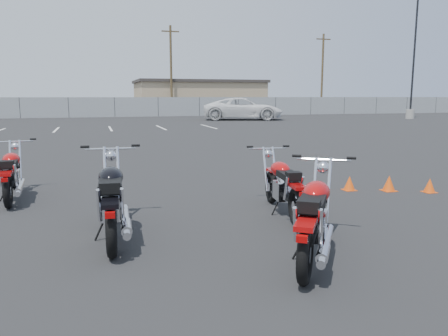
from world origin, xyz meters
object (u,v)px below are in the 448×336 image
object	(u,v)px
motorcycle_third_red	(284,186)
white_van	(243,102)
motorcycle_front_red	(12,174)
motorcycle_second_black	(112,200)
motorcycle_rear_red	(315,218)

from	to	relation	value
motorcycle_third_red	white_van	size ratio (longest dim) A/B	0.28
motorcycle_front_red	motorcycle_second_black	distance (m)	3.25
motorcycle_second_black	motorcycle_third_red	bearing A→B (deg)	9.75
motorcycle_rear_red	white_van	world-z (taller)	white_van
motorcycle_front_red	motorcycle_third_red	xyz separation A→B (m)	(4.39, -2.32, -0.01)
motorcycle_second_black	white_van	bearing A→B (deg)	67.51
motorcycle_second_black	motorcycle_third_red	world-z (taller)	motorcycle_second_black
motorcycle_front_red	white_van	bearing A→B (deg)	62.18
motorcycle_third_red	motorcycle_rear_red	distance (m)	2.03
motorcycle_front_red	motorcycle_third_red	distance (m)	4.97
motorcycle_rear_red	white_van	bearing A→B (deg)	72.42
motorcycle_second_black	white_van	world-z (taller)	white_van
motorcycle_front_red	motorcycle_third_red	world-z (taller)	motorcycle_front_red
motorcycle_front_red	white_van	distance (m)	28.18
motorcycle_second_black	motorcycle_rear_red	world-z (taller)	motorcycle_second_black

